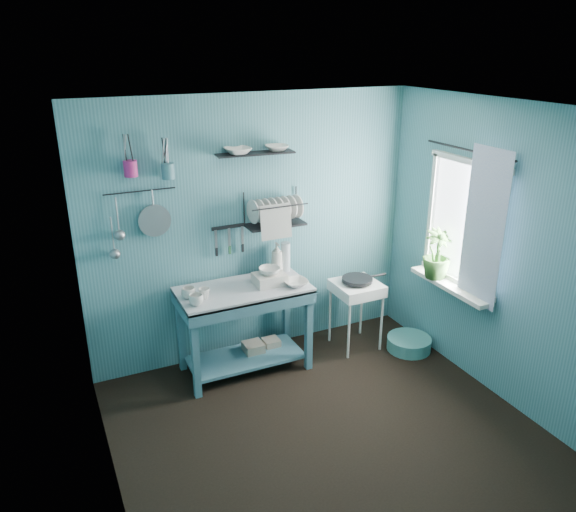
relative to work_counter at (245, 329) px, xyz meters
name	(u,v)px	position (x,y,z in m)	size (l,w,h in m)	color
floor	(328,432)	(0.25, -1.15, -0.42)	(3.20, 3.20, 0.00)	black
ceiling	(338,110)	(0.25, -1.15, 2.08)	(3.20, 3.20, 0.00)	silver
wall_back	(254,229)	(0.25, 0.35, 0.83)	(3.20, 3.20, 0.00)	#3C717B
wall_front	(482,404)	(0.25, -2.65, 0.83)	(3.20, 3.20, 0.00)	#3C717B
wall_left	(100,336)	(-1.35, -1.15, 0.83)	(3.00, 3.00, 0.00)	#3C717B
wall_right	(501,255)	(1.85, -1.15, 0.83)	(3.00, 3.00, 0.00)	#3C717B
work_counter	(245,329)	(0.00, 0.00, 0.00)	(1.18, 0.59, 0.84)	#386676
mug_left	(196,300)	(-0.48, -0.16, 0.47)	(0.12, 0.12, 0.10)	silver
mug_mid	(204,293)	(-0.38, -0.06, 0.46)	(0.10, 0.10, 0.09)	silver
mug_right	(189,293)	(-0.50, 0.00, 0.47)	(0.12, 0.12, 0.10)	silver
wash_tub	(270,279)	(0.25, -0.02, 0.47)	(0.28, 0.22, 0.10)	beige
tub_bowl	(270,271)	(0.25, -0.02, 0.55)	(0.20, 0.20, 0.06)	silver
soap_bottle	(277,258)	(0.42, 0.20, 0.57)	(0.12, 0.12, 0.30)	beige
water_bottle	(286,257)	(0.52, 0.22, 0.56)	(0.09, 0.09, 0.28)	silver
counter_bowl	(296,283)	(0.45, -0.15, 0.44)	(0.22, 0.22, 0.05)	silver
hotplate_stand	(356,315)	(1.16, -0.06, -0.07)	(0.43, 0.43, 0.69)	silver
frying_pan	(357,279)	(1.16, -0.06, 0.31)	(0.30, 0.30, 0.04)	black
knife_strip	(228,227)	(-0.01, 0.32, 0.90)	(0.32, 0.02, 0.03)	black
dish_rack	(275,209)	(0.42, 0.22, 1.05)	(0.55, 0.24, 0.32)	black
upper_shelf	(255,153)	(0.24, 0.25, 1.57)	(0.70, 0.18, 0.01)	black
shelf_bowl_left	(238,146)	(0.08, 0.25, 1.64)	(0.23, 0.23, 0.06)	silver
shelf_bowl_right	(277,144)	(0.45, 0.25, 1.63)	(0.20, 0.20, 0.05)	silver
utensil_cup_magenta	(131,169)	(-0.84, 0.27, 1.53)	(0.11, 0.11, 0.13)	#B8226E
utensil_cup_teal	(168,171)	(-0.54, 0.27, 1.48)	(0.11, 0.11, 0.13)	#3C707D
colander	(155,221)	(-0.68, 0.30, 1.06)	(0.28, 0.28, 0.03)	gray
ladle_outer	(117,215)	(-0.98, 0.31, 1.14)	(0.01, 0.01, 0.30)	gray
ladle_inner	(112,234)	(-1.03, 0.31, 0.98)	(0.01, 0.01, 0.30)	gray
hook_rail	(140,191)	(-0.77, 0.32, 1.32)	(0.01, 0.01, 0.60)	black
window_glass	(464,223)	(1.84, -0.70, 0.98)	(1.10, 1.10, 0.00)	white
windowsill	(450,286)	(1.75, -0.70, 0.39)	(0.16, 0.95, 0.04)	silver
curtain	(484,228)	(1.77, -1.00, 1.03)	(1.35, 1.35, 0.00)	silver
curtain_rod	(469,150)	(1.79, -0.70, 1.63)	(0.02, 0.02, 1.05)	black
potted_plant	(437,254)	(1.72, -0.52, 0.65)	(0.26, 0.26, 0.47)	#305A24
storage_tin_large	(253,353)	(0.10, 0.05, -0.31)	(0.18, 0.18, 0.22)	gray
storage_tin_small	(271,348)	(0.30, 0.08, -0.32)	(0.15, 0.15, 0.20)	gray
floor_basin	(409,343)	(1.62, -0.37, -0.35)	(0.44, 0.44, 0.13)	teal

